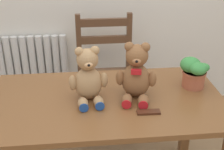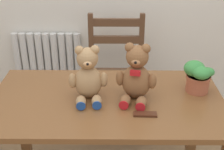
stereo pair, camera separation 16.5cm
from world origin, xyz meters
name	(u,v)px [view 2 (the right image)]	position (x,y,z in m)	size (l,w,h in m)	color
radiator	(49,74)	(-0.55, 1.42, 0.32)	(0.60, 0.10, 0.71)	silver
dining_table	(107,115)	(0.00, 0.35, 0.60)	(1.27, 0.71, 0.71)	brown
wooden_chair_behind	(116,76)	(0.05, 1.10, 0.47)	(0.44, 0.40, 0.94)	brown
teddy_bear_left	(88,77)	(-0.10, 0.36, 0.84)	(0.21, 0.21, 0.30)	tan
teddy_bear_right	(136,76)	(0.16, 0.36, 0.84)	(0.22, 0.24, 0.31)	brown
potted_plant	(198,76)	(0.51, 0.44, 0.81)	(0.17, 0.17, 0.18)	#B25B3D
chocolate_bar	(145,114)	(0.20, 0.19, 0.71)	(0.12, 0.04, 0.01)	#472314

